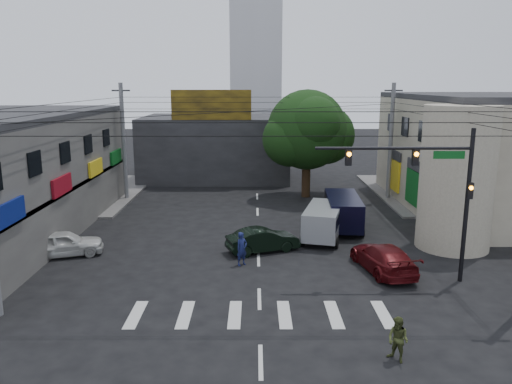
{
  "coord_description": "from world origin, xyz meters",
  "views": [
    {
      "loc": [
        -0.19,
        -23.1,
        9.12
      ],
      "look_at": [
        -0.13,
        4.0,
        3.22
      ],
      "focal_mm": 35.0,
      "sensor_mm": 36.0,
      "label": 1
    }
  ],
  "objects_px": {
    "traffic_gantry": "(432,181)",
    "dark_sedan": "(263,240)",
    "silver_minivan": "(323,223)",
    "traffic_officer": "(242,249)",
    "utility_pole_far_left": "(124,142)",
    "navy_van": "(343,213)",
    "maroon_sedan": "(383,258)",
    "utility_pole_far_right": "(391,142)",
    "white_compact": "(64,243)",
    "street_tree": "(307,130)",
    "pedestrian_olive": "(398,340)"
  },
  "relations": [
    {
      "from": "dark_sedan",
      "to": "navy_van",
      "type": "bearing_deg",
      "value": -70.36
    },
    {
      "from": "white_compact",
      "to": "navy_van",
      "type": "height_order",
      "value": "navy_van"
    },
    {
      "from": "utility_pole_far_right",
      "to": "maroon_sedan",
      "type": "xyz_separation_m",
      "value": [
        -4.35,
        -15.72,
        -3.91
      ]
    },
    {
      "from": "utility_pole_far_left",
      "to": "maroon_sedan",
      "type": "height_order",
      "value": "utility_pole_far_left"
    },
    {
      "from": "street_tree",
      "to": "maroon_sedan",
      "type": "height_order",
      "value": "street_tree"
    },
    {
      "from": "maroon_sedan",
      "to": "silver_minivan",
      "type": "distance_m",
      "value": 5.71
    },
    {
      "from": "utility_pole_far_right",
      "to": "navy_van",
      "type": "relative_size",
      "value": 1.71
    },
    {
      "from": "dark_sedan",
      "to": "maroon_sedan",
      "type": "relative_size",
      "value": 0.84
    },
    {
      "from": "utility_pole_far_left",
      "to": "silver_minivan",
      "type": "xyz_separation_m",
      "value": [
        14.38,
        -10.48,
        -3.61
      ]
    },
    {
      "from": "white_compact",
      "to": "traffic_officer",
      "type": "height_order",
      "value": "traffic_officer"
    },
    {
      "from": "utility_pole_far_left",
      "to": "utility_pole_far_right",
      "type": "distance_m",
      "value": 21.0
    },
    {
      "from": "silver_minivan",
      "to": "white_compact",
      "type": "bearing_deg",
      "value": 116.67
    },
    {
      "from": "maroon_sedan",
      "to": "silver_minivan",
      "type": "relative_size",
      "value": 1.02
    },
    {
      "from": "street_tree",
      "to": "traffic_gantry",
      "type": "height_order",
      "value": "street_tree"
    },
    {
      "from": "street_tree",
      "to": "traffic_officer",
      "type": "relative_size",
      "value": 4.99
    },
    {
      "from": "street_tree",
      "to": "traffic_gantry",
      "type": "distance_m",
      "value": 18.42
    },
    {
      "from": "street_tree",
      "to": "white_compact",
      "type": "xyz_separation_m",
      "value": [
        -14.5,
        -14.44,
        -4.78
      ]
    },
    {
      "from": "utility_pole_far_left",
      "to": "traffic_officer",
      "type": "bearing_deg",
      "value": -57.03
    },
    {
      "from": "white_compact",
      "to": "maroon_sedan",
      "type": "distance_m",
      "value": 16.81
    },
    {
      "from": "utility_pole_far_right",
      "to": "silver_minivan",
      "type": "relative_size",
      "value": 1.87
    },
    {
      "from": "street_tree",
      "to": "white_compact",
      "type": "height_order",
      "value": "street_tree"
    },
    {
      "from": "white_compact",
      "to": "pedestrian_olive",
      "type": "height_order",
      "value": "pedestrian_olive"
    },
    {
      "from": "white_compact",
      "to": "traffic_gantry",
      "type": "bearing_deg",
      "value": -118.83
    },
    {
      "from": "white_compact",
      "to": "silver_minivan",
      "type": "bearing_deg",
      "value": -96.19
    },
    {
      "from": "silver_minivan",
      "to": "traffic_officer",
      "type": "distance_m",
      "value": 6.46
    },
    {
      "from": "utility_pole_far_right",
      "to": "traffic_officer",
      "type": "distance_m",
      "value": 19.08
    },
    {
      "from": "traffic_officer",
      "to": "dark_sedan",
      "type": "bearing_deg",
      "value": 22.73
    },
    {
      "from": "utility_pole_far_right",
      "to": "traffic_officer",
      "type": "relative_size",
      "value": 5.28
    },
    {
      "from": "street_tree",
      "to": "navy_van",
      "type": "distance_m",
      "value": 10.39
    },
    {
      "from": "traffic_gantry",
      "to": "white_compact",
      "type": "bearing_deg",
      "value": 168.98
    },
    {
      "from": "street_tree",
      "to": "maroon_sedan",
      "type": "relative_size",
      "value": 1.72
    },
    {
      "from": "white_compact",
      "to": "traffic_officer",
      "type": "bearing_deg",
      "value": -116.25
    },
    {
      "from": "street_tree",
      "to": "silver_minivan",
      "type": "distance_m",
      "value": 12.33
    },
    {
      "from": "utility_pole_far_right",
      "to": "utility_pole_far_left",
      "type": "bearing_deg",
      "value": 180.0
    },
    {
      "from": "maroon_sedan",
      "to": "traffic_officer",
      "type": "xyz_separation_m",
      "value": [
        -7.01,
        0.85,
        0.18
      ]
    },
    {
      "from": "utility_pole_far_left",
      "to": "navy_van",
      "type": "xyz_separation_m",
      "value": [
        15.94,
        -8.29,
        -3.55
      ]
    },
    {
      "from": "white_compact",
      "to": "silver_minivan",
      "type": "relative_size",
      "value": 0.89
    },
    {
      "from": "street_tree",
      "to": "dark_sedan",
      "type": "distance_m",
      "value": 15.03
    },
    {
      "from": "dark_sedan",
      "to": "white_compact",
      "type": "height_order",
      "value": "white_compact"
    },
    {
      "from": "utility_pole_far_right",
      "to": "traffic_gantry",
      "type": "bearing_deg",
      "value": -98.94
    },
    {
      "from": "traffic_gantry",
      "to": "dark_sedan",
      "type": "distance_m",
      "value": 9.64
    },
    {
      "from": "white_compact",
      "to": "traffic_officer",
      "type": "xyz_separation_m",
      "value": [
        9.64,
        -1.43,
        0.17
      ]
    },
    {
      "from": "utility_pole_far_left",
      "to": "silver_minivan",
      "type": "distance_m",
      "value": 18.16
    },
    {
      "from": "silver_minivan",
      "to": "utility_pole_far_right",
      "type": "bearing_deg",
      "value": -17.22
    },
    {
      "from": "utility_pole_far_left",
      "to": "traffic_officer",
      "type": "xyz_separation_m",
      "value": [
        9.64,
        -14.87,
        -3.73
      ]
    },
    {
      "from": "traffic_gantry",
      "to": "silver_minivan",
      "type": "bearing_deg",
      "value": 121.13
    },
    {
      "from": "white_compact",
      "to": "maroon_sedan",
      "type": "xyz_separation_m",
      "value": [
        16.65,
        -2.28,
        -0.01
      ]
    },
    {
      "from": "utility_pole_far_right",
      "to": "white_compact",
      "type": "relative_size",
      "value": 2.09
    },
    {
      "from": "traffic_gantry",
      "to": "maroon_sedan",
      "type": "height_order",
      "value": "traffic_gantry"
    },
    {
      "from": "traffic_gantry",
      "to": "dark_sedan",
      "type": "relative_size",
      "value": 1.7
    }
  ]
}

